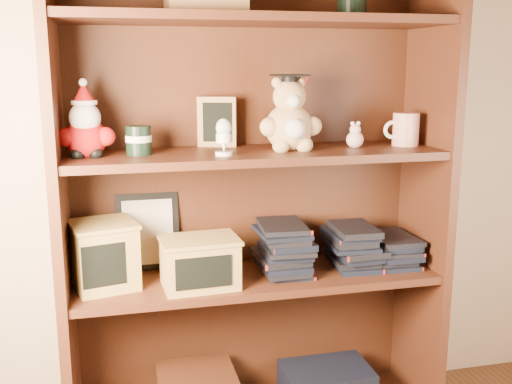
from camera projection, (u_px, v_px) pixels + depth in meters
bookcase at (252, 201)px, 1.92m from camera, size 1.20×0.35×1.60m
shelf_lower at (256, 278)px, 1.92m from camera, size 1.14×0.33×0.02m
shelf_upper at (256, 155)px, 1.84m from camera, size 1.14×0.33×0.02m
santa_plush at (86, 128)px, 1.70m from camera, size 0.16×0.12×0.23m
teachers_tin at (139, 140)px, 1.75m from camera, size 0.08×0.08×0.08m
chalkboard_plaque at (217, 123)px, 1.91m from camera, size 0.12×0.09×0.16m
egg_cup at (224, 136)px, 1.73m from camera, size 0.05×0.05×0.11m
grad_teddy_bear at (290, 121)px, 1.84m from camera, size 0.20×0.17×0.24m
pink_figurine at (355, 137)px, 1.90m from camera, size 0.05×0.05×0.09m
teacher_mug at (405, 129)px, 1.94m from camera, size 0.12×0.09×0.11m
certificate_frame at (148, 232)px, 1.95m from camera, size 0.20×0.05×0.25m
treats_box at (104, 254)px, 1.79m from camera, size 0.22×0.22×0.20m
pencils_box at (200, 262)px, 1.80m from camera, size 0.24×0.18×0.15m
book_stack_left at (283, 248)px, 1.92m from camera, size 0.14×0.20×0.16m
book_stack_mid at (352, 248)px, 1.98m from camera, size 0.14×0.20×0.13m
book_stack_right at (392, 249)px, 2.02m from camera, size 0.14×0.20×0.10m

